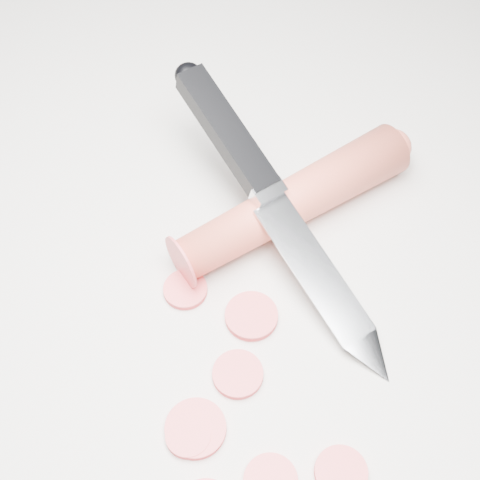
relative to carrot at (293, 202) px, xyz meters
The scene contains 9 objects.
ground 0.11m from the carrot, 75.60° to the right, with size 2.40×2.40×0.00m, color beige.
carrot is the anchor object (origin of this frame).
carrot_slice_0 0.19m from the carrot, 83.13° to the right, with size 0.04×0.04×0.01m, color #E6464B.
carrot_slice_1 0.20m from the carrot, 83.86° to the right, with size 0.03×0.03×0.01m, color #E6464B.
carrot_slice_2 0.14m from the carrot, 78.51° to the right, with size 0.04×0.04×0.01m, color #E6464B.
carrot_slice_4 0.21m from the carrot, 54.46° to the right, with size 0.03×0.03×0.01m, color #E6464B.
carrot_slice_5 0.10m from the carrot, 80.96° to the right, with size 0.04×0.04×0.01m, color #E6464B.
carrot_slice_7 0.11m from the carrot, 111.29° to the right, with size 0.03×0.03×0.01m, color #E6464B.
kitchen_knife 0.03m from the carrot, 87.76° to the right, with size 0.27×0.16×0.09m, color silver, non-canonical shape.
Camera 1 is at (0.09, -0.19, 0.44)m, focal length 50.00 mm.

